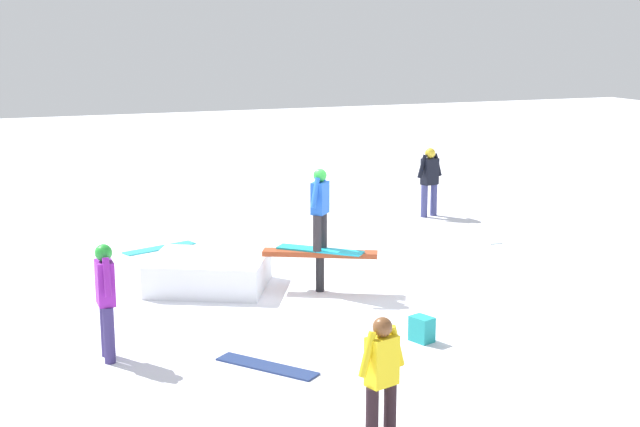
{
  "coord_description": "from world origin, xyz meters",
  "views": [
    {
      "loc": [
        -4.91,
        -12.62,
        4.12
      ],
      "look_at": [
        0.0,
        0.0,
        1.26
      ],
      "focal_mm": 50.0,
      "sensor_mm": 36.0,
      "label": 1
    }
  ],
  "objects_px": {
    "bystander_purple": "(106,295)",
    "backpack_on_snow": "(422,329)",
    "bystander_yellow": "(382,373)",
    "rail_feature": "(320,258)",
    "loose_snowboard_white": "(479,237)",
    "bystander_black": "(430,178)",
    "loose_snowboard_navy": "(267,366)",
    "loose_snowboard_cyan": "(159,248)",
    "main_rider_on_rail": "(320,211)"
  },
  "relations": [
    {
      "from": "rail_feature",
      "to": "loose_snowboard_navy",
      "type": "height_order",
      "value": "rail_feature"
    },
    {
      "from": "bystander_purple",
      "to": "loose_snowboard_navy",
      "type": "distance_m",
      "value": 2.19
    },
    {
      "from": "loose_snowboard_white",
      "to": "loose_snowboard_navy",
      "type": "relative_size",
      "value": 0.91
    },
    {
      "from": "bystander_yellow",
      "to": "bystander_black",
      "type": "xyz_separation_m",
      "value": [
        5.61,
        9.5,
        0.11
      ]
    },
    {
      "from": "bystander_yellow",
      "to": "backpack_on_snow",
      "type": "distance_m",
      "value": 3.09
    },
    {
      "from": "main_rider_on_rail",
      "to": "bystander_yellow",
      "type": "relative_size",
      "value": 0.98
    },
    {
      "from": "loose_snowboard_cyan",
      "to": "loose_snowboard_navy",
      "type": "bearing_deg",
      "value": -108.6
    },
    {
      "from": "loose_snowboard_white",
      "to": "loose_snowboard_navy",
      "type": "bearing_deg",
      "value": 127.99
    },
    {
      "from": "rail_feature",
      "to": "bystander_purple",
      "type": "distance_m",
      "value": 3.98
    },
    {
      "from": "bystander_black",
      "to": "backpack_on_snow",
      "type": "xyz_separation_m",
      "value": [
        -3.85,
        -7.03,
        -0.68
      ]
    },
    {
      "from": "bystander_black",
      "to": "backpack_on_snow",
      "type": "height_order",
      "value": "bystander_black"
    },
    {
      "from": "bystander_yellow",
      "to": "backpack_on_snow",
      "type": "xyz_separation_m",
      "value": [
        1.76,
        2.48,
        -0.57
      ]
    },
    {
      "from": "bystander_purple",
      "to": "bystander_black",
      "type": "bearing_deg",
      "value": 128.05
    },
    {
      "from": "rail_feature",
      "to": "backpack_on_snow",
      "type": "height_order",
      "value": "rail_feature"
    },
    {
      "from": "bystander_yellow",
      "to": "backpack_on_snow",
      "type": "height_order",
      "value": "bystander_yellow"
    },
    {
      "from": "loose_snowboard_navy",
      "to": "main_rider_on_rail",
      "type": "bearing_deg",
      "value": 109.23
    },
    {
      "from": "main_rider_on_rail",
      "to": "backpack_on_snow",
      "type": "bearing_deg",
      "value": -38.5
    },
    {
      "from": "rail_feature",
      "to": "bystander_yellow",
      "type": "height_order",
      "value": "bystander_yellow"
    },
    {
      "from": "bystander_purple",
      "to": "loose_snowboard_white",
      "type": "relative_size",
      "value": 1.2
    },
    {
      "from": "rail_feature",
      "to": "loose_snowboard_white",
      "type": "relative_size",
      "value": 1.39
    },
    {
      "from": "bystander_black",
      "to": "loose_snowboard_white",
      "type": "relative_size",
      "value": 1.22
    },
    {
      "from": "loose_snowboard_navy",
      "to": "loose_snowboard_cyan",
      "type": "relative_size",
      "value": 0.96
    },
    {
      "from": "rail_feature",
      "to": "loose_snowboard_white",
      "type": "xyz_separation_m",
      "value": [
        4.26,
        2.25,
        -0.53
      ]
    },
    {
      "from": "bystander_yellow",
      "to": "backpack_on_snow",
      "type": "relative_size",
      "value": 3.9
    },
    {
      "from": "main_rider_on_rail",
      "to": "bystander_yellow",
      "type": "xyz_separation_m",
      "value": [
        -1.33,
        -5.1,
        -0.55
      ]
    },
    {
      "from": "bystander_black",
      "to": "backpack_on_snow",
      "type": "relative_size",
      "value": 4.46
    },
    {
      "from": "bystander_black",
      "to": "loose_snowboard_navy",
      "type": "distance_m",
      "value": 9.42
    },
    {
      "from": "main_rider_on_rail",
      "to": "loose_snowboard_white",
      "type": "height_order",
      "value": "main_rider_on_rail"
    },
    {
      "from": "loose_snowboard_white",
      "to": "loose_snowboard_cyan",
      "type": "xyz_separation_m",
      "value": [
        -6.1,
        1.39,
        0.0
      ]
    },
    {
      "from": "main_rider_on_rail",
      "to": "bystander_black",
      "type": "bearing_deg",
      "value": 87.92
    },
    {
      "from": "loose_snowboard_navy",
      "to": "loose_snowboard_cyan",
      "type": "height_order",
      "value": "same"
    },
    {
      "from": "bystander_yellow",
      "to": "loose_snowboard_cyan",
      "type": "xyz_separation_m",
      "value": [
        -0.5,
        8.74,
        -0.73
      ]
    },
    {
      "from": "loose_snowboard_cyan",
      "to": "rail_feature",
      "type": "bearing_deg",
      "value": -82.38
    },
    {
      "from": "main_rider_on_rail",
      "to": "bystander_yellow",
      "type": "bearing_deg",
      "value": -62.42
    },
    {
      "from": "loose_snowboard_white",
      "to": "loose_snowboard_cyan",
      "type": "distance_m",
      "value": 6.25
    },
    {
      "from": "loose_snowboard_cyan",
      "to": "main_rider_on_rail",
      "type": "bearing_deg",
      "value": -82.38
    },
    {
      "from": "loose_snowboard_white",
      "to": "backpack_on_snow",
      "type": "xyz_separation_m",
      "value": [
        -3.83,
        -4.88,
        0.16
      ]
    },
    {
      "from": "rail_feature",
      "to": "bystander_black",
      "type": "xyz_separation_m",
      "value": [
        4.28,
        4.4,
        0.31
      ]
    },
    {
      "from": "loose_snowboard_white",
      "to": "backpack_on_snow",
      "type": "relative_size",
      "value": 3.66
    },
    {
      "from": "loose_snowboard_white",
      "to": "loose_snowboard_cyan",
      "type": "relative_size",
      "value": 0.87
    },
    {
      "from": "main_rider_on_rail",
      "to": "loose_snowboard_cyan",
      "type": "xyz_separation_m",
      "value": [
        -1.83,
        3.64,
        -1.28
      ]
    },
    {
      "from": "rail_feature",
      "to": "bystander_black",
      "type": "distance_m",
      "value": 6.15
    },
    {
      "from": "main_rider_on_rail",
      "to": "loose_snowboard_cyan",
      "type": "height_order",
      "value": "main_rider_on_rail"
    },
    {
      "from": "bystander_purple",
      "to": "bystander_black",
      "type": "relative_size",
      "value": 0.98
    },
    {
      "from": "loose_snowboard_navy",
      "to": "bystander_black",
      "type": "bearing_deg",
      "value": 101.74
    },
    {
      "from": "bystander_purple",
      "to": "bystander_black",
      "type": "xyz_separation_m",
      "value": [
        7.83,
        6.17,
        0.01
      ]
    },
    {
      "from": "bystander_yellow",
      "to": "bystander_black",
      "type": "bearing_deg",
      "value": -137.72
    },
    {
      "from": "loose_snowboard_white",
      "to": "backpack_on_snow",
      "type": "height_order",
      "value": "backpack_on_snow"
    },
    {
      "from": "rail_feature",
      "to": "bystander_purple",
      "type": "xyz_separation_m",
      "value": [
        -3.55,
        -1.78,
        0.29
      ]
    },
    {
      "from": "bystander_purple",
      "to": "backpack_on_snow",
      "type": "xyz_separation_m",
      "value": [
        3.98,
        -0.85,
        -0.67
      ]
    }
  ]
}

